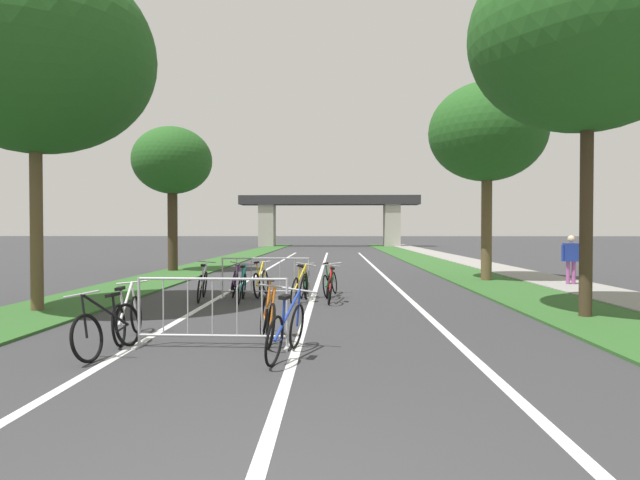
% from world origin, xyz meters
% --- Properties ---
extents(grass_verge_left, '(2.41, 63.66, 0.05)m').
position_xyz_m(grass_verge_left, '(-5.68, 26.04, 0.03)').
color(grass_verge_left, '#2D5B26').
rests_on(grass_verge_left, ground).
extents(grass_verge_right, '(2.41, 63.66, 0.05)m').
position_xyz_m(grass_verge_right, '(5.68, 26.04, 0.03)').
color(grass_verge_right, '#2D5B26').
rests_on(grass_verge_right, ground).
extents(sidewalk_path_right, '(1.98, 63.66, 0.08)m').
position_xyz_m(sidewalk_path_right, '(7.88, 26.04, 0.04)').
color(sidewalk_path_right, gray).
rests_on(sidewalk_path_right, ground).
extents(lane_stripe_center, '(0.14, 36.83, 0.01)m').
position_xyz_m(lane_stripe_center, '(0.00, 18.41, 0.00)').
color(lane_stripe_center, silver).
rests_on(lane_stripe_center, ground).
extents(lane_stripe_right_lane, '(0.14, 36.83, 0.01)m').
position_xyz_m(lane_stripe_right_lane, '(2.46, 18.41, 0.00)').
color(lane_stripe_right_lane, silver).
rests_on(lane_stripe_right_lane, ground).
extents(lane_stripe_left_lane, '(0.14, 36.83, 0.01)m').
position_xyz_m(lane_stripe_left_lane, '(-2.46, 18.41, 0.00)').
color(lane_stripe_left_lane, silver).
rests_on(lane_stripe_left_lane, ground).
extents(overpass_bridge, '(19.44, 2.92, 5.51)m').
position_xyz_m(overpass_bridge, '(0.00, 52.61, 3.94)').
color(overpass_bridge, '#2D2D30').
rests_on(overpass_bridge, ground).
extents(tree_left_pine_near, '(4.98, 4.98, 7.63)m').
position_xyz_m(tree_left_pine_near, '(-5.80, 7.95, 5.51)').
color(tree_left_pine_near, brown).
rests_on(tree_left_pine_near, ground).
extents(tree_left_oak_mid, '(3.33, 3.33, 6.14)m').
position_xyz_m(tree_left_oak_mid, '(-6.32, 18.65, 4.67)').
color(tree_left_oak_mid, '#3D2D1E').
rests_on(tree_left_oak_mid, ground).
extents(tree_right_cypress_far, '(4.60, 4.60, 7.62)m').
position_xyz_m(tree_right_cypress_far, '(5.55, 7.49, 5.66)').
color(tree_right_cypress_far, '#3D2D1E').
rests_on(tree_right_cypress_far, ground).
extents(tree_right_pine_far, '(3.95, 3.95, 6.80)m').
position_xyz_m(tree_right_pine_far, '(5.78, 14.82, 5.09)').
color(tree_right_pine_far, brown).
rests_on(tree_right_pine_far, ground).
extents(crowd_barrier_nearest, '(2.31, 0.51, 1.05)m').
position_xyz_m(crowd_barrier_nearest, '(-1.26, 4.79, 0.52)').
color(crowd_barrier_nearest, '#ADADB2').
rests_on(crowd_barrier_nearest, ground).
extents(crowd_barrier_second, '(2.30, 0.46, 1.05)m').
position_xyz_m(crowd_barrier_second, '(-1.22, 10.32, 0.52)').
color(crowd_barrier_second, '#ADADB2').
rests_on(crowd_barrier_second, ground).
extents(bicycle_green_0, '(0.52, 1.67, 0.87)m').
position_xyz_m(bicycle_green_0, '(-0.20, 10.69, 0.35)').
color(bicycle_green_0, black).
rests_on(bicycle_green_0, ground).
extents(bicycle_yellow_1, '(0.59, 1.76, 0.94)m').
position_xyz_m(bicycle_yellow_1, '(-0.31, 9.76, 0.37)').
color(bicycle_yellow_1, black).
rests_on(bicycle_yellow_1, ground).
extents(bicycle_white_2, '(0.53, 1.65, 0.91)m').
position_xyz_m(bicycle_white_2, '(-2.76, 5.31, 0.36)').
color(bicycle_white_2, black).
rests_on(bicycle_white_2, ground).
extents(bicycle_blue_3, '(0.65, 1.69, 0.92)m').
position_xyz_m(bicycle_blue_3, '(-0.10, 4.27, 0.38)').
color(bicycle_blue_3, black).
rests_on(bicycle_blue_3, ground).
extents(bicycle_black_4, '(0.65, 1.64, 0.97)m').
position_xyz_m(bicycle_black_4, '(-2.64, 4.37, 0.36)').
color(bicycle_black_4, black).
rests_on(bicycle_black_4, ground).
extents(bicycle_purple_5, '(0.78, 1.71, 0.95)m').
position_xyz_m(bicycle_purple_5, '(-2.14, 10.90, 0.36)').
color(bicycle_purple_5, black).
rests_on(bicycle_purple_5, ground).
extents(bicycle_orange_6, '(0.66, 1.62, 0.99)m').
position_xyz_m(bicycle_orange_6, '(-0.49, 5.21, 0.38)').
color(bicycle_orange_6, black).
rests_on(bicycle_orange_6, ground).
extents(bicycle_teal_7, '(0.51, 1.66, 0.93)m').
position_xyz_m(bicycle_teal_7, '(-1.72, 9.73, 0.37)').
color(bicycle_teal_7, black).
rests_on(bicycle_teal_7, ground).
extents(bicycle_red_8, '(0.45, 1.76, 0.90)m').
position_xyz_m(bicycle_red_8, '(0.44, 9.76, 0.37)').
color(bicycle_red_8, black).
rests_on(bicycle_red_8, ground).
extents(bicycle_silver_9, '(0.47, 1.78, 0.97)m').
position_xyz_m(bicycle_silver_9, '(-2.75, 9.90, 0.39)').
color(bicycle_silver_9, black).
rests_on(bicycle_silver_9, ground).
extents(bicycle_green_10, '(0.55, 1.65, 0.91)m').
position_xyz_m(bicycle_green_10, '(0.44, 10.85, 0.36)').
color(bicycle_green_10, black).
rests_on(bicycle_green_10, ground).
extents(bicycle_yellow_11, '(0.43, 1.68, 0.95)m').
position_xyz_m(bicycle_yellow_11, '(-1.39, 10.70, 0.37)').
color(bicycle_yellow_11, black).
rests_on(bicycle_yellow_11, ground).
extents(pedestrian_waiting, '(0.58, 0.27, 1.60)m').
position_xyz_m(pedestrian_waiting, '(7.91, 13.24, 0.97)').
color(pedestrian_waiting, '#994C8C').
rests_on(pedestrian_waiting, ground).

